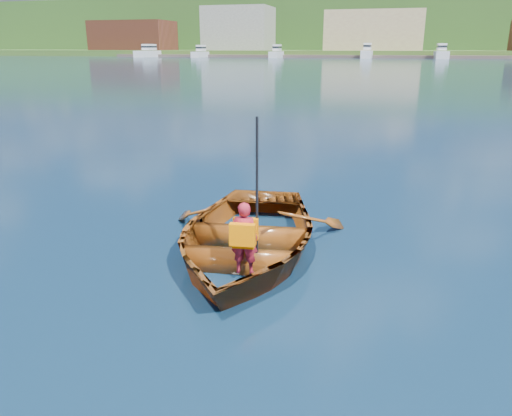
# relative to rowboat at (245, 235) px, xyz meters

# --- Properties ---
(ground) EXTENTS (600.00, 600.00, 0.00)m
(ground) POSITION_rel_rowboat_xyz_m (-1.14, 0.23, -0.30)
(ground) COLOR #15254A
(ground) RESTS_ON ground
(rowboat) EXTENTS (3.52, 4.60, 0.89)m
(rowboat) POSITION_rel_rowboat_xyz_m (0.00, 0.00, 0.00)
(rowboat) COLOR brown
(rowboat) RESTS_ON ground
(child_paddler) EXTENTS (0.39, 0.37, 2.11)m
(child_paddler) POSITION_rel_rowboat_xyz_m (0.25, -0.88, 0.34)
(child_paddler) COLOR maroon
(child_paddler) RESTS_ON ground
(shoreline) EXTENTS (400.00, 140.00, 22.00)m
(shoreline) POSITION_rel_rowboat_xyz_m (-1.14, 236.84, 10.03)
(shoreline) COLOR #466026
(shoreline) RESTS_ON ground
(dock) EXTENTS (160.03, 5.63, 0.80)m
(dock) POSITION_rel_rowboat_xyz_m (-7.84, 148.23, 0.10)
(dock) COLOR #50423B
(dock) RESTS_ON ground
(waterfront_buildings) EXTENTS (202.00, 16.00, 14.00)m
(waterfront_buildings) POSITION_rel_rowboat_xyz_m (-8.88, 165.23, 7.45)
(waterfront_buildings) COLOR brown
(waterfront_buildings) RESTS_ON ground
(marina_yachts) EXTENTS (140.07, 12.72, 4.40)m
(marina_yachts) POSITION_rel_rowboat_xyz_m (-3.67, 143.52, 1.13)
(marina_yachts) COLOR silver
(marina_yachts) RESTS_ON ground
(hillside_trees) EXTENTS (312.70, 87.48, 26.32)m
(hillside_trees) POSITION_rel_rowboat_xyz_m (31.25, 237.75, 17.43)
(hillside_trees) COLOR #382314
(hillside_trees) RESTS_ON ground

